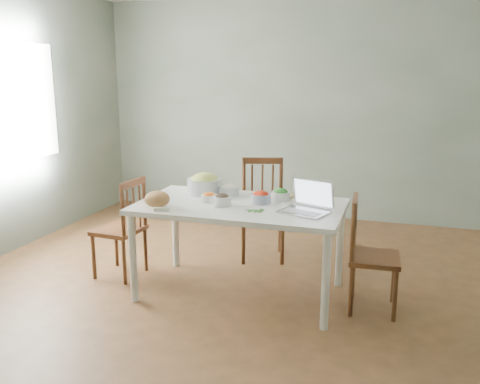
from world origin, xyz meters
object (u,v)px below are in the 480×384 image
(chair_far, at_px, (263,210))
(chair_left, at_px, (119,227))
(bowl_squash, at_px, (205,184))
(chair_right, at_px, (375,255))
(laptop, at_px, (304,198))
(dining_table, at_px, (240,249))
(bread_boule, at_px, (157,199))

(chair_far, distance_m, chair_left, 1.38)
(chair_left, relative_size, bowl_squash, 2.96)
(chair_right, relative_size, laptop, 2.56)
(chair_right, bearing_deg, dining_table, 88.69)
(chair_left, relative_size, bread_boule, 4.50)
(chair_right, bearing_deg, chair_left, 86.23)
(chair_far, distance_m, chair_right, 1.39)
(chair_far, xyz_separation_m, laptop, (0.58, -0.98, 0.40))
(bowl_squash, bearing_deg, chair_left, -164.93)
(dining_table, bearing_deg, chair_far, 92.99)
(chair_right, bearing_deg, bowl_squash, 78.18)
(bread_boule, xyz_separation_m, laptop, (1.13, 0.18, 0.06))
(chair_far, bearing_deg, laptop, -75.86)
(chair_far, height_order, bread_boule, chair_far)
(chair_far, xyz_separation_m, chair_left, (-1.12, -0.81, -0.04))
(dining_table, distance_m, chair_left, 1.17)
(chair_far, distance_m, laptop, 1.21)
(bowl_squash, height_order, laptop, laptop)
(chair_far, bearing_deg, bowl_squash, -137.43)
(dining_table, height_order, bowl_squash, bowl_squash)
(chair_left, relative_size, laptop, 2.59)
(chair_right, distance_m, bowl_squash, 1.55)
(chair_far, bearing_deg, bread_boule, -132.04)
(dining_table, distance_m, laptop, 0.75)
(dining_table, xyz_separation_m, laptop, (0.54, -0.11, 0.51))
(chair_far, bearing_deg, chair_right, -53.34)
(laptop, bearing_deg, chair_right, 34.25)
(chair_left, distance_m, laptop, 1.77)
(chair_far, xyz_separation_m, bread_boule, (-0.55, -1.16, 0.35))
(chair_right, bearing_deg, laptop, 102.09)
(bread_boule, bearing_deg, laptop, 8.92)
(chair_far, relative_size, bowl_squash, 3.23)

